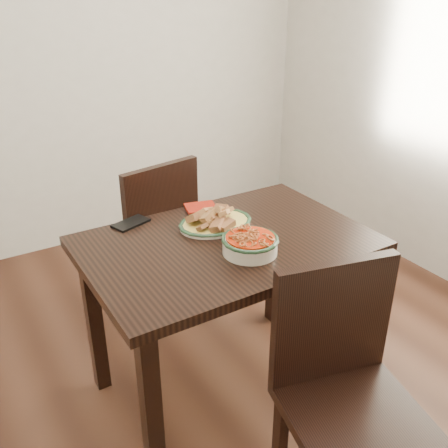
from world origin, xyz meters
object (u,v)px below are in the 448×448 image
fish_plate (215,216)px  chair_near (344,383)px  chair_far (152,232)px  smartphone (131,223)px  dining_table (227,263)px  noodle_bowl (250,242)px

fish_plate → chair_near: bearing=-88.1°
chair_far → smartphone: size_ratio=5.89×
chair_near → fish_plate: 0.82m
dining_table → chair_near: (0.05, -0.64, -0.14)m
fish_plate → smartphone: bearing=146.3°
noodle_bowl → smartphone: size_ratio=1.43×
chair_far → dining_table: bearing=82.3°
chair_far → chair_near: same height
chair_near → fish_plate: (-0.03, 0.77, 0.30)m
chair_far → noodle_bowl: size_ratio=4.12×
dining_table → chair_near: bearing=-85.4°
fish_plate → noodle_bowl: (-0.01, -0.26, -0.00)m
dining_table → chair_near: 0.65m
chair_near → fish_plate: chair_near is taller
fish_plate → smartphone: (-0.30, 0.20, -0.04)m
dining_table → smartphone: smartphone is taller
chair_near → noodle_bowl: (-0.03, 0.50, 0.29)m
chair_near → noodle_bowl: size_ratio=4.12×
chair_far → fish_plate: size_ratio=2.88×
chair_near → noodle_bowl: 0.58m
smartphone → dining_table: bearing=-68.9°
dining_table → chair_far: 0.69m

